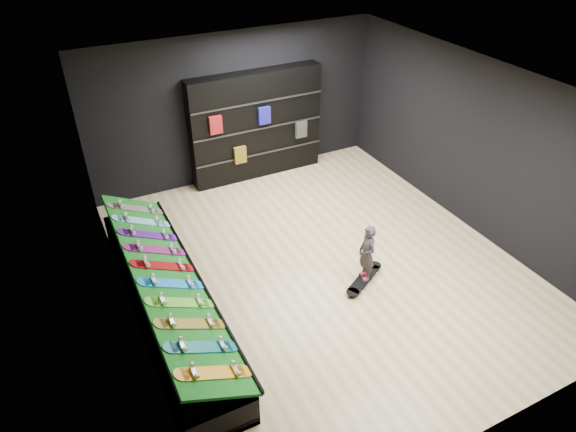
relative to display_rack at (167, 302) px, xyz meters
name	(u,v)px	position (x,y,z in m)	size (l,w,h in m)	color
floor	(320,265)	(2.55, 0.00, -0.25)	(6.00, 7.00, 0.01)	beige
ceiling	(328,89)	(2.55, 0.00, 2.75)	(6.00, 7.00, 0.01)	white
wall_back	(236,107)	(2.55, 3.50, 1.25)	(6.00, 0.02, 3.00)	black
wall_front	(503,347)	(2.55, -3.50, 1.25)	(6.00, 0.02, 3.00)	black
wall_left	(120,240)	(-0.45, 0.00, 1.25)	(0.02, 7.00, 3.00)	black
wall_right	(475,146)	(5.55, 0.00, 1.25)	(0.02, 7.00, 3.00)	black
display_rack	(167,302)	(0.00, 0.00, 0.00)	(0.90, 4.50, 0.50)	black
turf_ramp	(167,276)	(0.05, 0.00, 0.46)	(1.00, 4.50, 0.04)	#0D5714
back_shelving	(256,125)	(2.90, 3.32, 0.86)	(2.79, 0.33, 2.23)	black
floor_skateboard	(364,280)	(2.95, -0.69, -0.20)	(0.98, 0.22, 0.09)	black
child	(366,263)	(2.95, -0.69, 0.13)	(0.22, 0.15, 0.58)	black
display_board_0	(214,373)	(0.06, -1.90, 0.49)	(0.98, 0.22, 0.09)	orange
display_board_1	(202,347)	(0.06, -1.48, 0.49)	(0.98, 0.22, 0.09)	#0C8C99
display_board_2	(191,324)	(0.06, -1.06, 0.49)	(0.98, 0.22, 0.09)	yellow
display_board_3	(181,303)	(0.06, -0.63, 0.49)	(0.98, 0.22, 0.09)	green
display_board_4	(172,283)	(0.06, -0.21, 0.49)	(0.98, 0.22, 0.09)	blue
display_board_5	(163,266)	(0.06, 0.21, 0.49)	(0.98, 0.22, 0.09)	red
display_board_6	(155,250)	(0.06, 0.63, 0.49)	(0.98, 0.22, 0.09)	#2626BF
display_board_7	(148,235)	(0.06, 1.06, 0.49)	(0.98, 0.22, 0.09)	purple
display_board_8	(142,221)	(0.06, 1.48, 0.49)	(0.98, 0.22, 0.09)	#0CB2E5
display_board_9	(136,208)	(0.06, 1.90, 0.49)	(0.98, 0.22, 0.09)	black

